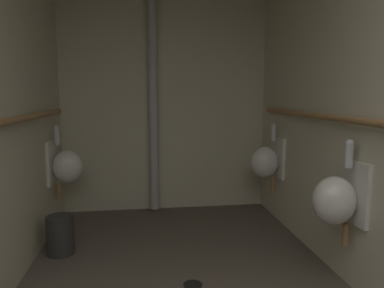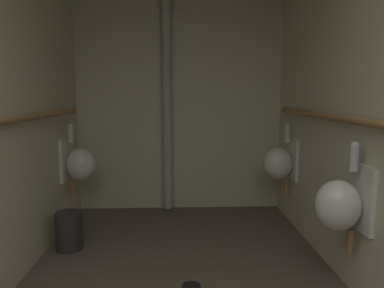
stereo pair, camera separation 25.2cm
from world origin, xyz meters
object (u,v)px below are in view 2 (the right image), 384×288
Objects in this scene: urinal_left_mid at (79,164)px; standpipe_back_wall at (167,95)px; floor_drain at (191,286)px; urinal_right_mid at (341,204)px; waste_bin at (69,231)px; urinal_right_far at (280,162)px.

standpipe_back_wall reaches higher than urinal_left_mid.
urinal_left_mid reaches higher than floor_drain.
waste_bin is (-2.04, 0.87, -0.50)m from urinal_right_mid.
waste_bin is at bearing -164.78° from urinal_right_far.
floor_drain is at bearing -83.00° from standpipe_back_wall.
urinal_right_far is at bearing 51.55° from floor_drain.
urinal_left_mid and urinal_right_mid have the same top height.
standpipe_back_wall is 7.92× the size of waste_bin.
standpipe_back_wall is at bearing 27.64° from urinal_left_mid.
standpipe_back_wall is (0.90, 0.47, 0.70)m from urinal_left_mid.
urinal_left_mid is 2.24× the size of waste_bin.
urinal_left_mid is 2.09m from urinal_right_far.
urinal_left_mid reaches higher than waste_bin.
waste_bin is at bearing -85.14° from urinal_left_mid.
urinal_right_far is at bearing -22.78° from standpipe_back_wall.
standpipe_back_wall is at bearing 51.07° from waste_bin.
standpipe_back_wall is at bearing 157.22° from urinal_right_far.
urinal_right_mid is 1.19m from floor_drain.
waste_bin is at bearing 157.04° from urinal_right_mid.
standpipe_back_wall reaches higher than urinal_right_far.
urinal_left_mid is 0.77m from waste_bin.
waste_bin reaches higher than floor_drain.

